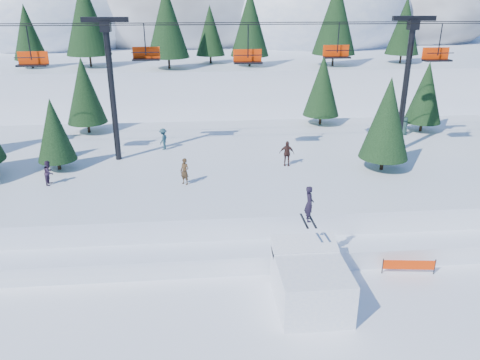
{
  "coord_description": "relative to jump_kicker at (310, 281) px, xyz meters",
  "views": [
    {
      "loc": [
        -2.87,
        -16.5,
        14.12
      ],
      "look_at": [
        -0.8,
        6.0,
        5.2
      ],
      "focal_mm": 35.0,
      "sensor_mm": 36.0,
      "label": 1
    }
  ],
  "objects": [
    {
      "name": "ground",
      "position": [
        -2.28,
        -2.34,
        -1.25
      ],
      "size": [
        160.0,
        160.0,
        0.0
      ],
      "primitive_type": "plane",
      "color": "white",
      "rests_on": "ground"
    },
    {
      "name": "mid_shelf",
      "position": [
        -2.28,
        15.66,
        0.0
      ],
      "size": [
        70.0,
        22.0,
        2.5
      ],
      "primitive_type": "cube",
      "color": "white",
      "rests_on": "ground"
    },
    {
      "name": "berm",
      "position": [
        -2.28,
        5.66,
        -0.7
      ],
      "size": [
        70.0,
        6.0,
        1.1
      ],
      "primitive_type": "cube",
      "color": "white",
      "rests_on": "ground"
    },
    {
      "name": "mountain_ridge",
      "position": [
        -7.37,
        70.99,
        8.4
      ],
      "size": [
        119.0,
        60.0,
        26.46
      ],
      "color": "white",
      "rests_on": "ground"
    },
    {
      "name": "jump_kicker",
      "position": [
        0.0,
        0.0,
        0.0
      ],
      "size": [
        3.31,
        4.51,
        5.62
      ],
      "color": "white",
      "rests_on": "ground"
    },
    {
      "name": "chairlift",
      "position": [
        -1.69,
        15.7,
        8.07
      ],
      "size": [
        46.62,
        3.21,
        10.28
      ],
      "color": "black",
      "rests_on": "mid_shelf"
    },
    {
      "name": "conifer_stand",
      "position": [
        -2.48,
        16.26,
        5.67
      ],
      "size": [
        62.66,
        16.36,
        9.27
      ],
      "color": "black",
      "rests_on": "mid_shelf"
    },
    {
      "name": "distant_skiers",
      "position": [
        -3.72,
        14.87,
        2.11
      ],
      "size": [
        28.87,
        10.89,
        1.84
      ],
      "color": "#38201C",
      "rests_on": "mid_shelf"
    },
    {
      "name": "banner_near",
      "position": [
        5.97,
        2.07,
        -0.71
      ],
      "size": [
        2.84,
        0.4,
        0.9
      ],
      "color": "black",
      "rests_on": "ground"
    },
    {
      "name": "banner_far",
      "position": [
        9.35,
        3.22,
        -0.71
      ],
      "size": [
        2.86,
        0.07,
        0.9
      ],
      "color": "black",
      "rests_on": "ground"
    }
  ]
}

